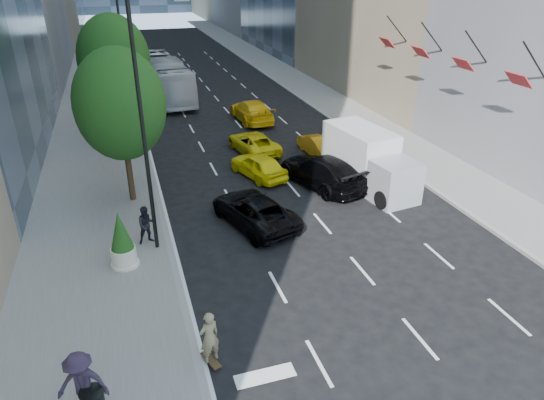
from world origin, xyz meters
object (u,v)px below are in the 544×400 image
object	(u,v)px
city_bus	(164,78)
planter_shrub	(122,241)
black_sedan_mercedes	(321,171)
box_truck	(368,159)
black_sedan_lincoln	(254,210)
skateboarder	(210,340)

from	to	relation	value
city_bus	planter_shrub	bearing A→B (deg)	-104.28
black_sedan_mercedes	city_bus	bearing A→B (deg)	-91.01
box_truck	planter_shrub	distance (m)	13.51
black_sedan_mercedes	box_truck	bearing A→B (deg)	147.54
black_sedan_lincoln	city_bus	bearing A→B (deg)	-103.56
skateboarder	black_sedan_mercedes	xyz separation A→B (m)	(8.21, 11.00, -0.05)
black_sedan_lincoln	black_sedan_mercedes	xyz separation A→B (m)	(4.61, 3.05, 0.13)
skateboarder	city_bus	size ratio (longest dim) A/B	0.14
black_sedan_lincoln	planter_shrub	distance (m)	6.18
city_bus	box_truck	xyz separation A→B (m)	(8.24, -22.37, -0.26)
planter_shrub	black_sedan_mercedes	bearing A→B (deg)	25.59
box_truck	city_bus	bearing A→B (deg)	102.35
black_sedan_lincoln	city_bus	distance (m)	24.79
planter_shrub	black_sedan_lincoln	bearing A→B (deg)	18.46
skateboarder	black_sedan_lincoln	xyz separation A→B (m)	(3.60, 7.95, -0.18)
city_bus	black_sedan_lincoln	bearing A→B (deg)	-91.64
planter_shrub	box_truck	bearing A→B (deg)	18.63
skateboarder	planter_shrub	xyz separation A→B (m)	(-2.23, 6.00, 0.39)
city_bus	box_truck	world-z (taller)	city_bus
black_sedan_lincoln	planter_shrub	xyz separation A→B (m)	(-5.83, -1.95, 0.56)
skateboarder	black_sedan_lincoln	distance (m)	8.73
black_sedan_mercedes	box_truck	world-z (taller)	box_truck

